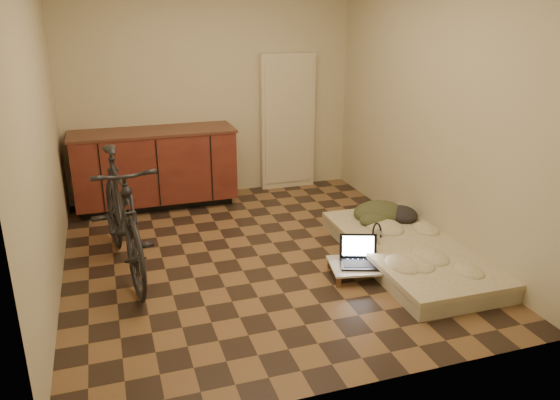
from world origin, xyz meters
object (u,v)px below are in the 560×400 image
object	(u,v)px
futon	(409,252)
lap_desk	(367,265)
laptop	(359,258)
bicycle	(121,208)

from	to	relation	value
futon	lap_desk	bearing A→B (deg)	-162.25
futon	laptop	world-z (taller)	laptop
bicycle	lap_desk	xyz separation A→B (m)	(2.00, -0.75, -0.50)
bicycle	futon	world-z (taller)	bicycle
lap_desk	laptop	bearing A→B (deg)	158.14
bicycle	lap_desk	bearing A→B (deg)	-27.10
bicycle	laptop	world-z (taller)	bicycle
lap_desk	laptop	size ratio (longest dim) A/B	1.78
lap_desk	laptop	distance (m)	0.10
lap_desk	laptop	world-z (taller)	laptop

